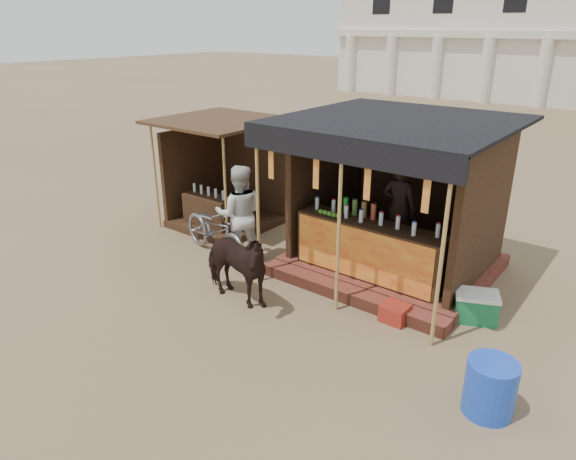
% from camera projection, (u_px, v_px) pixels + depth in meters
% --- Properties ---
extents(ground, '(120.00, 120.00, 0.00)m').
position_uv_depth(ground, '(222.00, 331.00, 7.60)').
color(ground, '#846B4C').
rests_on(ground, ground).
extents(main_stall, '(3.60, 3.61, 2.78)m').
position_uv_depth(main_stall, '(393.00, 217.00, 9.11)').
color(main_stall, brown).
rests_on(main_stall, ground).
extents(secondary_stall, '(2.40, 2.40, 2.38)m').
position_uv_depth(secondary_stall, '(221.00, 186.00, 11.45)').
color(secondary_stall, '#3A2715').
rests_on(secondary_stall, ground).
extents(cow, '(1.56, 0.77, 1.30)m').
position_uv_depth(cow, '(234.00, 266.00, 8.15)').
color(cow, black).
rests_on(cow, ground).
extents(motorbike, '(2.15, 1.16, 1.07)m').
position_uv_depth(motorbike, '(215.00, 230.00, 9.86)').
color(motorbike, gray).
rests_on(motorbike, ground).
extents(bystander, '(1.15, 1.13, 1.87)m').
position_uv_depth(bystander, '(240.00, 214.00, 9.54)').
color(bystander, silver).
rests_on(bystander, ground).
extents(blue_barrel, '(0.75, 0.75, 0.68)m').
position_uv_depth(blue_barrel, '(490.00, 388.00, 5.89)').
color(blue_barrel, blue).
rests_on(blue_barrel, ground).
extents(red_crate, '(0.39, 0.37, 0.27)m').
position_uv_depth(red_crate, '(395.00, 313.00, 7.80)').
color(red_crate, maroon).
rests_on(red_crate, ground).
extents(cooler, '(0.76, 0.66, 0.46)m').
position_uv_depth(cooler, '(476.00, 306.00, 7.80)').
color(cooler, '#197140').
rests_on(cooler, ground).
extents(background_building, '(26.00, 7.45, 8.18)m').
position_uv_depth(background_building, '(566.00, 29.00, 29.19)').
color(background_building, silver).
rests_on(background_building, ground).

